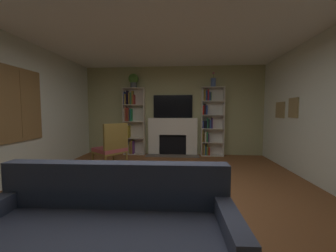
% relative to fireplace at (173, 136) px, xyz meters
% --- Properties ---
extents(ground_plane, '(7.59, 7.59, 0.00)m').
position_rel_fireplace_xyz_m(ground_plane, '(0.00, -3.06, -0.59)').
color(ground_plane, brown).
extents(wall_back_accent, '(5.54, 0.06, 2.69)m').
position_rel_fireplace_xyz_m(wall_back_accent, '(0.00, 0.13, 0.76)').
color(wall_back_accent, tan).
rests_on(wall_back_accent, ground_plane).
extents(ceiling, '(5.54, 6.45, 0.06)m').
position_rel_fireplace_xyz_m(ceiling, '(0.00, -3.06, 2.14)').
color(ceiling, white).
rests_on(ceiling, wall_back_accent).
extents(fireplace, '(1.59, 0.49, 1.13)m').
position_rel_fireplace_xyz_m(fireplace, '(0.00, 0.00, 0.00)').
color(fireplace, white).
rests_on(fireplace, ground_plane).
extents(tv, '(1.18, 0.06, 0.69)m').
position_rel_fireplace_xyz_m(tv, '(0.00, 0.07, 0.89)').
color(tv, black).
rests_on(tv, fireplace).
extents(bookshelf_left, '(0.66, 0.26, 2.04)m').
position_rel_fireplace_xyz_m(bookshelf_left, '(-1.27, 0.01, 0.43)').
color(bookshelf_left, beige).
rests_on(bookshelf_left, ground_plane).
extents(bookshelf_right, '(0.66, 0.28, 2.04)m').
position_rel_fireplace_xyz_m(bookshelf_right, '(1.11, -0.00, 0.41)').
color(bookshelf_right, silver).
rests_on(bookshelf_right, ground_plane).
extents(potted_plant, '(0.30, 0.30, 0.42)m').
position_rel_fireplace_xyz_m(potted_plant, '(-1.19, -0.05, 1.69)').
color(potted_plant, '#454D53').
rests_on(potted_plant, bookshelf_left).
extents(vase_with_flowers, '(0.15, 0.15, 0.44)m').
position_rel_fireplace_xyz_m(vase_with_flowers, '(1.19, -0.05, 1.60)').
color(vase_with_flowers, '#4D67A2').
rests_on(vase_with_flowers, bookshelf_right).
extents(couch, '(2.12, 0.87, 0.85)m').
position_rel_fireplace_xyz_m(couch, '(-0.29, -4.49, -0.30)').
color(couch, '#464D66').
rests_on(couch, ground_plane).
extents(armchair, '(0.83, 0.82, 1.07)m').
position_rel_fireplace_xyz_m(armchair, '(-1.28, -1.72, -0.05)').
color(armchair, brown).
rests_on(armchair, ground_plane).
extents(coffee_table, '(0.90, 0.54, 0.44)m').
position_rel_fireplace_xyz_m(coffee_table, '(-0.29, -3.50, -0.20)').
color(coffee_table, olive).
rests_on(coffee_table, ground_plane).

